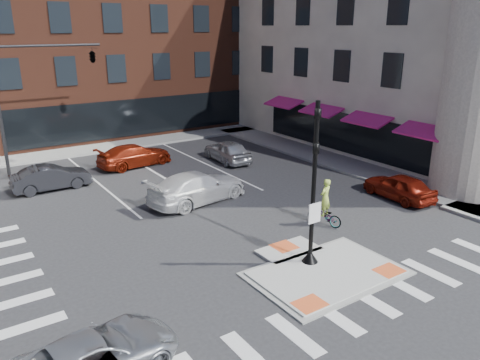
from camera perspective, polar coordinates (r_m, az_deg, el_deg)
ground at (r=17.65m, az=9.37°, el=-10.61°), size 120.00×120.00×0.00m
refuge_island at (r=17.47m, az=9.96°, el=-10.79°), size 5.40×4.65×0.13m
sidewalk_e at (r=31.35m, az=11.39°, el=2.38°), size 3.00×24.00×0.15m
sidewalk_n at (r=36.81m, az=-10.99°, el=4.75°), size 26.00×3.00×0.15m
building_n at (r=45.23m, az=-16.88°, el=16.67°), size 24.40×18.40×15.50m
building_e at (r=39.49m, az=22.09°, el=16.39°), size 21.90×23.90×17.70m
building_far_right at (r=68.07m, az=-17.66°, el=15.35°), size 12.00×12.00×12.00m
signal_pole at (r=16.92m, az=8.86°, el=-3.08°), size 0.60×0.60×5.98m
mast_arm_signal at (r=30.07m, az=-20.20°, el=12.89°), size 6.10×2.24×8.00m
silver_suv at (r=12.97m, az=-17.32°, el=-19.88°), size 4.60×2.55×1.22m
red_sedan at (r=25.22m, az=18.82°, el=-0.75°), size 1.78×3.97×1.33m
white_pickup at (r=23.53m, az=-5.21°, el=-0.87°), size 5.61×3.01×1.55m
bg_car_dark at (r=27.23m, az=-22.04°, el=0.27°), size 4.09×1.44×1.34m
bg_car_silver at (r=30.58m, az=-1.53°, el=3.59°), size 1.98×4.31×1.43m
bg_car_red at (r=30.29m, az=-12.71°, el=2.95°), size 4.97×2.50×1.39m
cyclist at (r=21.07m, az=10.26°, el=-3.57°), size 1.04×1.78×2.14m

